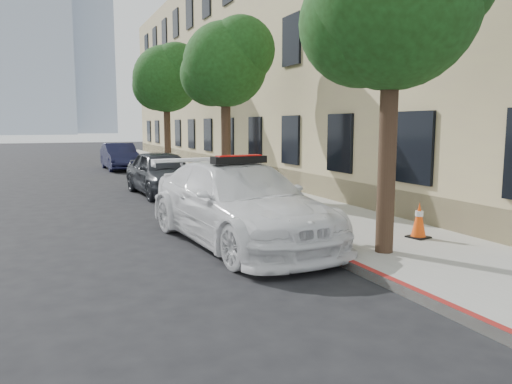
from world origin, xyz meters
The scene contains 14 objects.
ground centered at (0.00, 0.00, 0.00)m, with size 120.00×120.00×0.00m, color black.
sidewalk centered at (3.60, 10.00, 0.07)m, with size 3.20×50.00×0.15m, color gray.
curb_strip centered at (2.06, 10.00, 0.07)m, with size 0.12×50.00×0.15m, color maroon.
building centered at (9.20, 15.00, 5.00)m, with size 8.00×36.00×10.00m, color tan.
tower_left centered at (-4.00, 120.00, 30.00)m, with size 18.00×14.00×60.00m, color #9EA8B7.
tower_right centered at (9.00, 135.00, 22.00)m, with size 14.00×14.00×44.00m, color #9EA8B7.
tree_near centered at (2.93, -2.01, 4.27)m, with size 2.92×2.82×5.62m.
tree_mid centered at (2.93, 5.99, 4.16)m, with size 2.77×2.64×5.43m.
tree_far centered at (2.93, 13.99, 4.39)m, with size 3.10×3.00×5.81m.
police_car centered at (1.10, 0.20, 0.79)m, with size 2.74×5.61×1.72m.
parked_car_mid centered at (1.20, 7.50, 0.74)m, with size 1.74×4.32×1.47m, color #22242A.
parked_car_far centered at (1.20, 17.50, 0.68)m, with size 1.44×4.12×1.36m, color black.
fire_hydrant centered at (2.35, 1.33, 0.58)m, with size 0.37×0.34×0.89m.
traffic_cone centered at (4.17, -1.39, 0.49)m, with size 0.42×0.42×0.69m.
Camera 1 is at (-2.37, -8.79, 2.31)m, focal length 35.00 mm.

